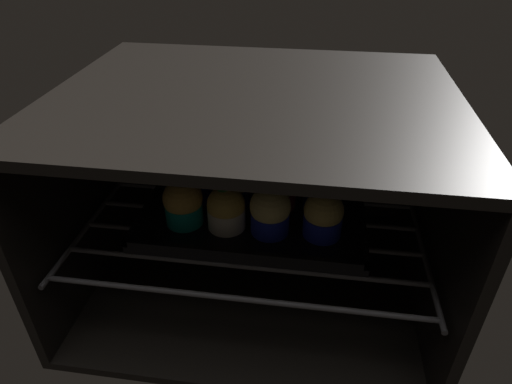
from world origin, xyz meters
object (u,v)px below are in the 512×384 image
object	(u,v)px
muffin_row1_col3	(322,190)
muffin_row2_col0	(203,160)
muffin_row0_col1	(226,209)
muffin_row2_col2	(282,164)
baking_tray	(256,205)
muffin_row0_col0	(183,203)
muffin_row1_col0	(195,180)
muffin_row2_col3	(321,168)
muffin_row1_col1	(233,182)
muffin_row2_col1	(243,162)
muffin_row0_col3	(323,215)
muffin_row1_col2	(279,187)
muffin_row0_col2	(270,211)

from	to	relation	value
muffin_row1_col3	muffin_row2_col0	bearing A→B (deg)	161.97
muffin_row0_col1	muffin_row2_col2	distance (cm)	16.20
muffin_row0_col1	muffin_row1_col3	distance (cm)	16.49
baking_tray	muffin_row0_col0	xyz separation A→B (cm)	(-10.56, -7.07, 4.25)
muffin_row1_col0	muffin_row2_col3	bearing A→B (deg)	18.74
muffin_row1_col1	muffin_row2_col1	world-z (taller)	muffin_row1_col1
muffin_row0_col1	muffin_row2_col2	world-z (taller)	muffin_row2_col2
muffin_row2_col3	muffin_row0_col3	bearing A→B (deg)	-87.70
muffin_row1_col3	muffin_row2_col0	xyz separation A→B (cm)	(-21.90, 7.13, 0.16)
muffin_row1_col3	muffin_row2_col3	distance (cm)	6.87
muffin_row1_col2	muffin_row2_col2	distance (cm)	7.36
muffin_row1_col1	muffin_row1_col3	distance (cm)	15.00
muffin_row0_col1	baking_tray	bearing A→B (deg)	63.15
muffin_row0_col2	muffin_row0_col3	xyz separation A→B (cm)	(8.05, 0.42, -0.30)
muffin_row1_col3	muffin_row2_col3	bearing A→B (deg)	92.13
muffin_row2_col0	muffin_row1_col1	bearing A→B (deg)	-47.10
muffin_row2_col3	baking_tray	bearing A→B (deg)	-146.16
muffin_row1_col0	muffin_row1_col2	distance (cm)	14.35
muffin_row1_col0	muffin_row2_col2	world-z (taller)	muffin_row2_col2
muffin_row0_col2	muffin_row2_col1	distance (cm)	16.44
muffin_row1_col0	muffin_row0_col3	bearing A→B (deg)	-17.86
muffin_row2_col0	muffin_row0_col0	bearing A→B (deg)	-88.63
muffin_row1_col0	muffin_row1_col2	size ratio (longest dim) A/B	1.03
muffin_row0_col1	muffin_row0_col2	xyz separation A→B (cm)	(6.92, -0.25, 0.43)
muffin_row1_col2	muffin_row1_col3	world-z (taller)	muffin_row1_col2
muffin_row0_col3	muffin_row2_col3	bearing A→B (deg)	92.30
muffin_row0_col3	muffin_row2_col0	distance (cm)	26.55
muffin_row0_col3	muffin_row1_col1	world-z (taller)	muffin_row1_col1
muffin_row1_col1	muffin_row2_col3	world-z (taller)	same
muffin_row0_col0	muffin_row0_col1	bearing A→B (deg)	-1.29
muffin_row0_col1	muffin_row2_col3	bearing A→B (deg)	45.05
muffin_row0_col3	muffin_row2_col2	distance (cm)	16.25
baking_tray	muffin_row2_col0	xyz separation A→B (cm)	(-10.91, 7.48, 3.94)
muffin_row2_col3	muffin_row2_col1	bearing A→B (deg)	178.86
muffin_row2_col2	muffin_row2_col3	distance (cm)	7.13
baking_tray	muffin_row1_col1	bearing A→B (deg)	179.46
muffin_row2_col3	muffin_row0_col0	bearing A→B (deg)	-146.19
muffin_row0_col3	muffin_row2_col1	xyz separation A→B (cm)	(-14.84, 14.54, -0.15)
muffin_row1_col3	muffin_row2_col3	size ratio (longest dim) A/B	0.87
muffin_row0_col0	muffin_row1_col3	distance (cm)	22.80
muffin_row0_col3	muffin_row1_col2	distance (cm)	10.22
muffin_row1_col1	muffin_row1_col3	size ratio (longest dim) A/B	1.14
muffin_row1_col1	muffin_row2_col1	bearing A→B (deg)	86.47
muffin_row0_col2	muffin_row1_col0	bearing A→B (deg)	151.58
muffin_row0_col2	muffin_row0_col1	bearing A→B (deg)	177.90
muffin_row1_col0	muffin_row2_col2	xyz separation A→B (cm)	(14.14, 7.27, 0.07)
muffin_row1_col0	muffin_row2_col3	distance (cm)	22.46
muffin_row0_col3	muffin_row2_col1	world-z (taller)	muffin_row2_col1
muffin_row1_col1	baking_tray	bearing A→B (deg)	-0.54
muffin_row1_col3	muffin_row2_col0	world-z (taller)	muffin_row2_col0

